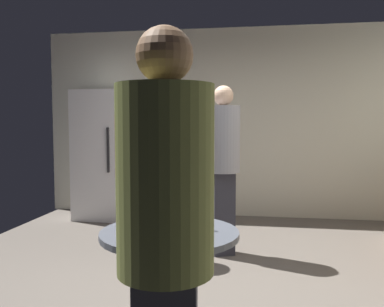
{
  "coord_description": "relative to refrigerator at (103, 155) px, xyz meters",
  "views": [
    {
      "loc": [
        0.51,
        -3.36,
        1.36
      ],
      "look_at": [
        -0.11,
        0.35,
        1.07
      ],
      "focal_mm": 38.61,
      "sensor_mm": 36.0,
      "label": 1
    }
  ],
  "objects": [
    {
      "name": "beer_bottle_brown",
      "position": [
        1.53,
        -3.14,
        -0.08
      ],
      "size": [
        0.06,
        0.06,
        0.23
      ],
      "color": "#593314",
      "rests_on": "foreground_table"
    },
    {
      "name": "refrigerator",
      "position": [
        0.0,
        0.0,
        0.0
      ],
      "size": [
        0.7,
        0.68,
        1.8
      ],
      "color": "white",
      "rests_on": "ground_plane"
    },
    {
      "name": "beer_bottle_amber",
      "position": [
        1.83,
        -3.2,
        -0.08
      ],
      "size": [
        0.06,
        0.06,
        0.23
      ],
      "color": "#8C5919",
      "rests_on": "foreground_table"
    },
    {
      "name": "person_in_olive_shirt",
      "position": [
        1.88,
        -4.18,
        0.08
      ],
      "size": [
        0.38,
        0.38,
        1.68
      ],
      "rotation": [
        0.0,
        0.0,
        1.69
      ],
      "color": "#2D2D38",
      "rests_on": "ground_plane"
    },
    {
      "name": "plastic_cup_red",
      "position": [
        1.65,
        -3.23,
        -0.11
      ],
      "size": [
        0.08,
        0.08,
        0.11
      ],
      "primitive_type": "cylinder",
      "color": "red",
      "rests_on": "foreground_table"
    },
    {
      "name": "ground_plane",
      "position": [
        1.7,
        -2.2,
        -0.95
      ],
      "size": [
        5.2,
        5.2,
        0.1
      ],
      "primitive_type": "cube",
      "color": "#5B544C"
    },
    {
      "name": "wall_back",
      "position": [
        1.7,
        0.43,
        0.45
      ],
      "size": [
        5.32,
        0.06,
        2.7
      ],
      "primitive_type": "cube",
      "color": "beige",
      "rests_on": "ground_plane"
    },
    {
      "name": "person_in_gray_shirt",
      "position": [
        1.84,
        -1.39,
        0.11
      ],
      "size": [
        0.44,
        0.44,
        1.73
      ],
      "rotation": [
        0.0,
        0.0,
        -1.19
      ],
      "color": "#2D2D38",
      "rests_on": "ground_plane"
    },
    {
      "name": "foreground_table",
      "position": [
        1.7,
        -3.28,
        -0.27
      ],
      "size": [
        0.8,
        0.8,
        0.73
      ],
      "color": "#4C515B",
      "rests_on": "ground_plane"
    },
    {
      "name": "person_in_maroon_shirt",
      "position": [
        0.92,
        -1.54,
        0.05
      ],
      "size": [
        0.37,
        0.37,
        1.63
      ],
      "rotation": [
        0.0,
        0.0,
        -1.66
      ],
      "color": "#2D2D38",
      "rests_on": "ground_plane"
    }
  ]
}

